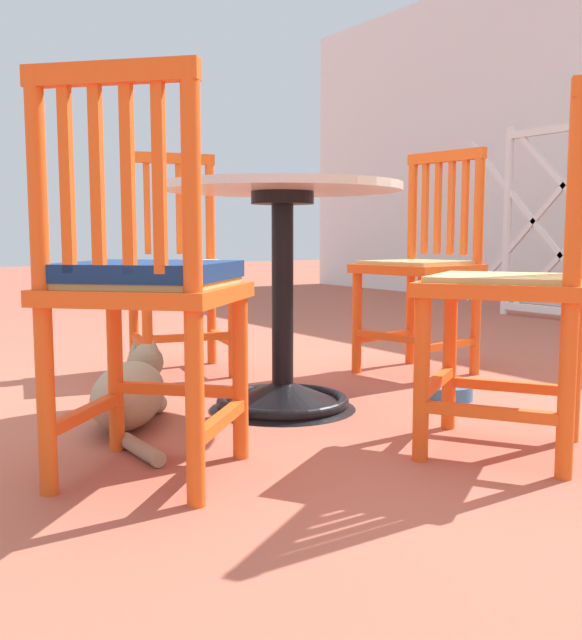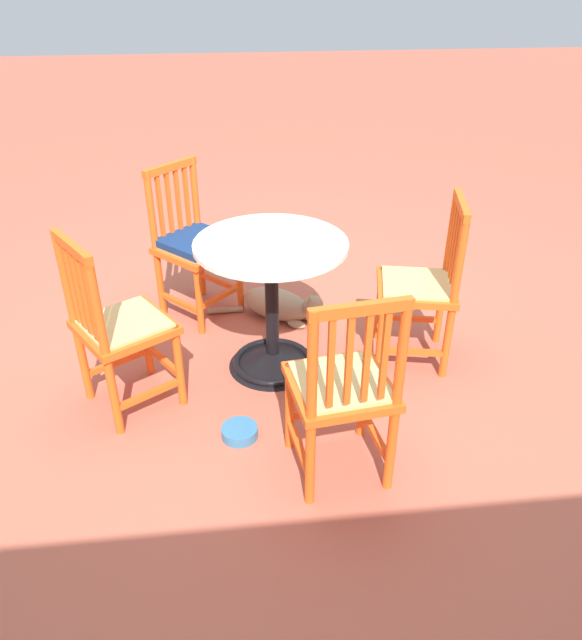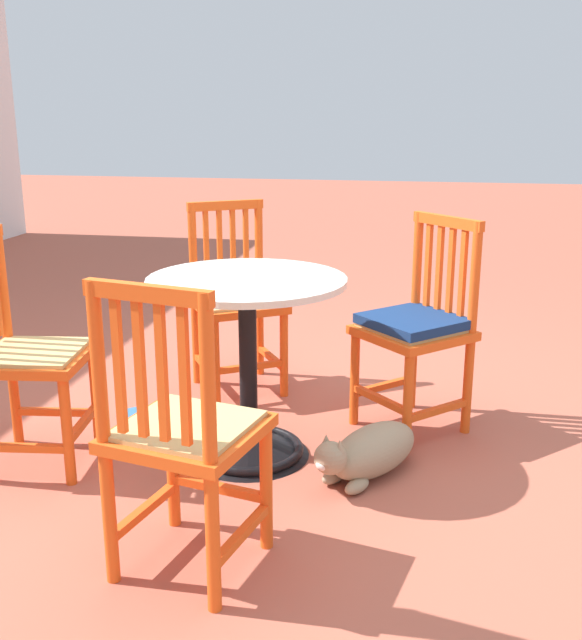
{
  "view_description": "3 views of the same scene",
  "coord_description": "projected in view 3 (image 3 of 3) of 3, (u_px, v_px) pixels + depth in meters",
  "views": [
    {
      "loc": [
        1.99,
        -1.14,
        0.56
      ],
      "look_at": [
        -0.06,
        0.22,
        0.28
      ],
      "focal_mm": 40.83,
      "sensor_mm": 36.0,
      "label": 1
    },
    {
      "loc": [
        0.24,
        2.83,
        1.93
      ],
      "look_at": [
        -0.05,
        0.27,
        0.37
      ],
      "focal_mm": 34.1,
      "sensor_mm": 36.0,
      "label": 2
    },
    {
      "loc": [
        -2.66,
        -0.55,
        1.34
      ],
      "look_at": [
        0.21,
        -0.01,
        0.52
      ],
      "focal_mm": 42.19,
      "sensor_mm": 36.0,
      "label": 3
    }
  ],
  "objects": [
    {
      "name": "orange_chair_facing_out",
      "position": [
        26.0,
        357.0,
        2.85
      ],
      "size": [
        0.45,
        0.45,
        0.91
      ],
      "color": "#EA5619",
      "rests_on": "ground_plane"
    },
    {
      "name": "ground_plane",
      "position": [
        278.0,
        460.0,
        2.98
      ],
      "size": [
        24.0,
        24.0,
        0.0
      ],
      "primitive_type": "plane",
      "color": "#AD5642"
    },
    {
      "name": "orange_chair_near_fence",
      "position": [
        236.0,
        303.0,
        3.64
      ],
      "size": [
        0.55,
        0.55,
        0.91
      ],
      "color": "#EA5619",
      "rests_on": "ground_plane"
    },
    {
      "name": "pet_water_bowl",
      "position": [
        139.0,
        419.0,
        3.31
      ],
      "size": [
        0.17,
        0.17,
        0.05
      ],
      "primitive_type": "cylinder",
      "color": "teal",
      "rests_on": "ground_plane"
    },
    {
      "name": "orange_chair_tucked_in",
      "position": [
        183.0,
        436.0,
        2.16
      ],
      "size": [
        0.48,
        0.48,
        0.91
      ],
      "color": "#EA5619",
      "rests_on": "ground_plane"
    },
    {
      "name": "orange_chair_by_planter",
      "position": [
        417.0,
        329.0,
        3.17
      ],
      "size": [
        0.57,
        0.57,
        0.91
      ],
      "color": "#EA5619",
      "rests_on": "ground_plane"
    },
    {
      "name": "tabby_cat",
      "position": [
        367.0,
        453.0,
        2.82
      ],
      "size": [
        0.7,
        0.41,
        0.23
      ],
      "color": "#9E896B",
      "rests_on": "ground_plane"
    },
    {
      "name": "cafe_table",
      "position": [
        249.0,
        388.0,
        2.95
      ],
      "size": [
        0.76,
        0.76,
        0.73
      ],
      "color": "black",
      "rests_on": "ground_plane"
    }
  ]
}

